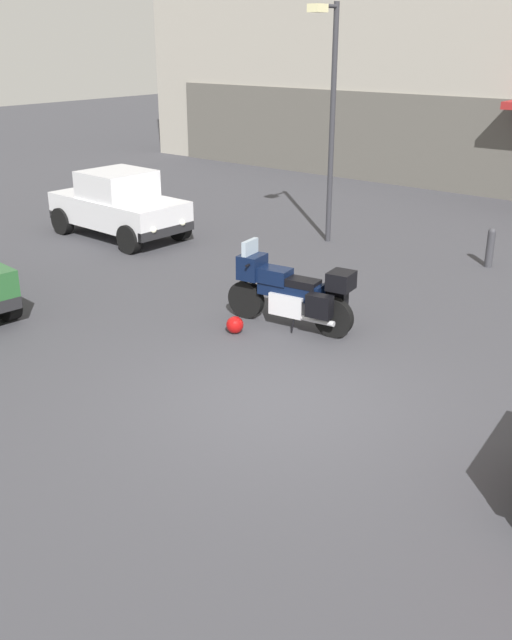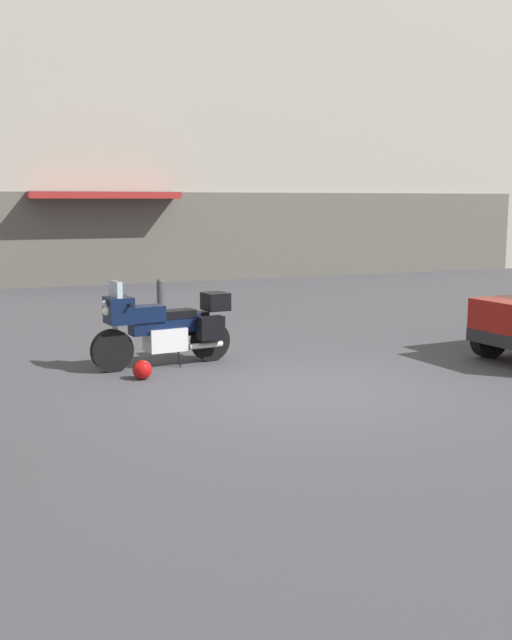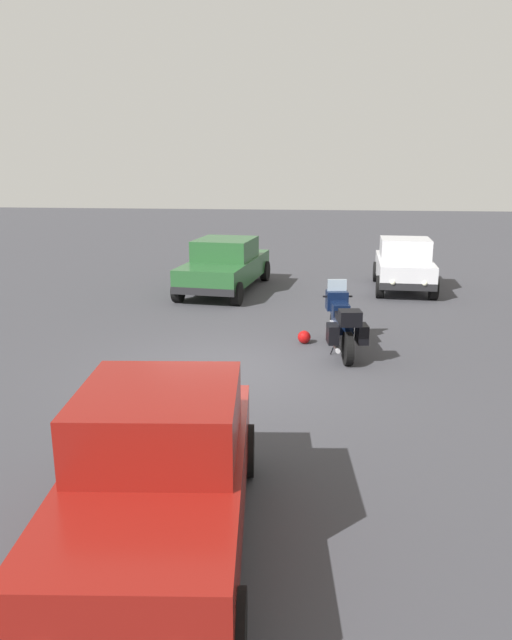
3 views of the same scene
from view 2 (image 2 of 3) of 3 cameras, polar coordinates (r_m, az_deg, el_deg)
name	(u,v)px [view 2 (image 2 of 3)]	position (r m, az deg, el deg)	size (l,w,h in m)	color
ground_plane	(303,389)	(10.28, 3.56, -5.23)	(80.00, 80.00, 0.00)	#38383D
building_facade_rear	(97,100)	(24.75, -11.96, 16.01)	(33.21, 3.40, 11.35)	gray
motorcycle	(165,326)	(11.64, -6.90, -0.47)	(2.26, 0.88, 1.36)	black
helmet	(142,370)	(10.88, -8.62, -3.75)	(0.28, 0.28, 0.28)	#990C0C
bollard_curbside	(160,295)	(16.98, -7.26, 1.87)	(0.16, 0.16, 0.82)	#333338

